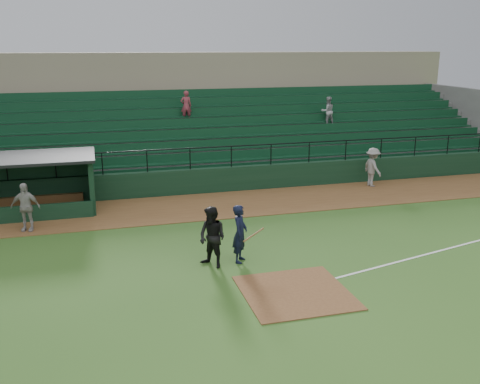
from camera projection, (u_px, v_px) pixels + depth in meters
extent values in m
plane|color=#30591C|center=(284.00, 279.00, 16.18)|extent=(90.00, 90.00, 0.00)
cube|color=brown|center=(222.00, 205.00, 23.61)|extent=(40.00, 4.00, 0.03)
cube|color=brown|center=(295.00, 292.00, 15.25)|extent=(3.00, 3.00, 0.03)
cube|color=white|center=(480.00, 240.00, 19.34)|extent=(17.49, 4.44, 0.01)
cube|color=black|center=(211.00, 180.00, 25.50)|extent=(36.00, 0.35, 1.20)
cylinder|color=black|center=(211.00, 147.00, 25.07)|extent=(36.00, 0.06, 0.06)
cube|color=slate|center=(192.00, 139.00, 29.73)|extent=(36.00, 9.00, 3.60)
cube|color=#113E23|center=(194.00, 132.00, 29.15)|extent=(34.56, 8.00, 4.05)
cube|color=slate|center=(467.00, 121.00, 34.30)|extent=(0.35, 9.50, 4.20)
cube|color=gray|center=(174.00, 102.00, 35.40)|extent=(38.00, 3.00, 6.40)
cube|color=slate|center=(178.00, 97.00, 33.41)|extent=(36.00, 2.00, 0.20)
imported|color=#A7A7A7|center=(328.00, 111.00, 31.26)|extent=(0.83, 0.64, 1.70)
imported|color=#963742|center=(186.00, 106.00, 29.97)|extent=(0.62, 0.40, 1.69)
cube|color=black|center=(92.00, 182.00, 22.92)|extent=(0.20, 2.60, 2.30)
imported|color=black|center=(240.00, 234.00, 17.22)|extent=(0.74, 0.84, 1.92)
cylinder|color=olive|center=(254.00, 235.00, 17.14)|extent=(0.79, 0.34, 0.35)
imported|color=black|center=(212.00, 237.00, 16.81)|extent=(1.18, 1.22, 1.98)
imported|color=gray|center=(373.00, 167.00, 26.43)|extent=(0.82, 1.31, 1.93)
imported|color=#A9A29E|center=(25.00, 207.00, 20.06)|extent=(1.17, 0.70, 1.86)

